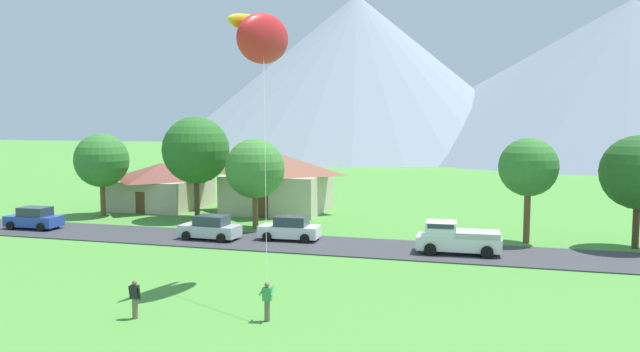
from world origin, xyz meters
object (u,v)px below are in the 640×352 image
(house_leftmost, at_px, (278,181))
(parked_car_white_mid_west, at_px, (290,229))
(tree_right_of_center, at_px, (102,160))
(watcher_person, at_px, (135,298))
(kite_flyer_with_kite, at_px, (263,39))
(tree_near_right, at_px, (639,173))
(tree_center, at_px, (528,167))
(house_left_center, at_px, (163,185))
(parked_car_silver_mid_east, at_px, (210,228))
(tree_near_left, at_px, (196,150))
(parked_car_blue_west_end, at_px, (34,218))
(tree_left_of_center, at_px, (255,169))
(pickup_truck_white_west_side, at_px, (456,238))

(house_leftmost, bearing_deg, parked_car_white_mid_west, -67.07)
(tree_right_of_center, relative_size, watcher_person, 4.35)
(parked_car_white_mid_west, xyz_separation_m, kite_flyer_with_kite, (2.23, -10.95, 11.64))
(tree_near_right, relative_size, parked_car_white_mid_west, 1.76)
(tree_center, bearing_deg, tree_near_right, -0.25)
(tree_near_right, bearing_deg, house_left_center, 168.09)
(tree_right_of_center, height_order, parked_car_silver_mid_east, tree_right_of_center)
(tree_center, height_order, tree_right_of_center, tree_right_of_center)
(tree_near_right, xyz_separation_m, parked_car_silver_mid_east, (-28.26, -4.93, -4.17))
(tree_right_of_center, bearing_deg, house_left_center, 64.98)
(tree_near_left, height_order, tree_center, tree_near_left)
(kite_flyer_with_kite, bearing_deg, parked_car_silver_mid_east, 128.62)
(tree_center, xyz_separation_m, parked_car_blue_west_end, (-36.43, -4.77, -4.36))
(house_leftmost, bearing_deg, house_left_center, -176.37)
(parked_car_silver_mid_east, bearing_deg, watcher_person, -75.02)
(house_leftmost, distance_m, kite_flyer_with_kite, 26.73)
(tree_near_right, bearing_deg, tree_center, 179.75)
(house_leftmost, height_order, tree_left_of_center, tree_left_of_center)
(tree_near_left, xyz_separation_m, tree_center, (26.60, -3.21, -0.67))
(tree_near_right, bearing_deg, parked_car_white_mid_west, -170.87)
(watcher_person, bearing_deg, house_leftmost, 98.03)
(parked_car_blue_west_end, bearing_deg, pickup_truck_white_west_side, -0.44)
(tree_right_of_center, relative_size, kite_flyer_with_kite, 0.52)
(tree_near_right, height_order, pickup_truck_white_west_side, tree_near_right)
(tree_left_of_center, bearing_deg, tree_center, -0.07)
(watcher_person, bearing_deg, parked_car_white_mid_west, 86.48)
(parked_car_silver_mid_east, height_order, watcher_person, parked_car_silver_mid_east)
(parked_car_blue_west_end, height_order, watcher_person, parked_car_blue_west_end)
(house_leftmost, distance_m, tree_center, 23.31)
(tree_near_left, relative_size, watcher_person, 5.23)
(tree_near_right, bearing_deg, pickup_truck_white_west_side, -156.16)
(house_left_center, bearing_deg, parked_car_white_mid_west, -35.45)
(house_left_center, distance_m, tree_right_of_center, 6.82)
(tree_near_left, xyz_separation_m, parked_car_blue_west_end, (-9.83, -7.98, -5.03))
(tree_center, xyz_separation_m, tree_right_of_center, (-35.48, 2.64, -0.33))
(parked_car_silver_mid_east, relative_size, pickup_truck_white_west_side, 0.81)
(pickup_truck_white_west_side, height_order, kite_flyer_with_kite, kite_flyer_with_kite)
(house_left_center, relative_size, parked_car_blue_west_end, 2.03)
(house_left_center, xyz_separation_m, pickup_truck_white_west_side, (28.36, -13.35, -1.19))
(house_left_center, relative_size, watcher_person, 5.13)
(tree_near_right, height_order, kite_flyer_with_kite, kite_flyer_with_kite)
(tree_near_left, height_order, watcher_person, tree_near_left)
(pickup_truck_white_west_side, bearing_deg, parked_car_white_mid_west, 173.38)
(parked_car_blue_west_end, xyz_separation_m, pickup_truck_white_west_side, (31.97, -0.25, 0.19))
(tree_center, bearing_deg, parked_car_silver_mid_east, -166.98)
(tree_near_right, distance_m, parked_car_white_mid_west, 23.43)
(tree_center, bearing_deg, watcher_person, -128.46)
(tree_near_left, height_order, tree_right_of_center, tree_near_left)
(tree_left_of_center, xyz_separation_m, kite_flyer_with_kite, (6.30, -14.66, 7.80))
(tree_right_of_center, distance_m, tree_near_right, 42.39)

